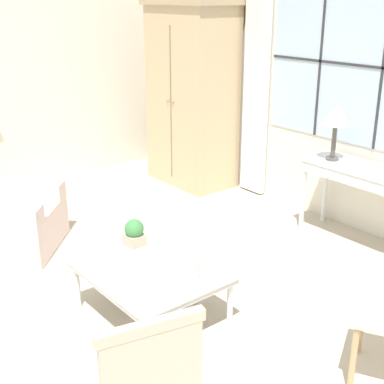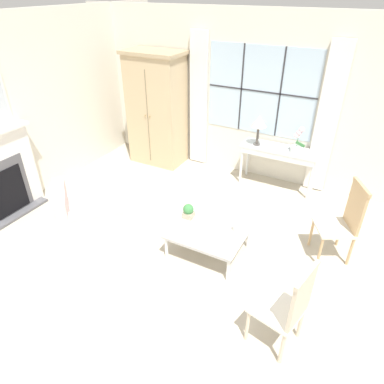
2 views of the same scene
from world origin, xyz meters
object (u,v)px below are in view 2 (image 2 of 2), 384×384
object	(u,v)px
coffee_table	(208,231)
console_table	(279,153)
side_chair_wooden	(345,219)
accent_chair_wooden	(289,305)
armchair_upholstered	(88,217)
pillar_candle	(236,227)
armoire	(157,109)
potted_orchid	(297,142)
table_lamp	(259,122)
potted_plant_small	(188,211)

from	to	relation	value
coffee_table	console_table	bearing A→B (deg)	82.37
side_chair_wooden	accent_chair_wooden	world-z (taller)	side_chair_wooden
armchair_upholstered	pillar_candle	distance (m)	2.11
armoire	armchair_upholstered	xyz separation A→B (m)	(0.39, -2.46, -0.80)
console_table	potted_orchid	world-z (taller)	potted_orchid
armoire	coffee_table	world-z (taller)	armoire
console_table	armchair_upholstered	bearing A→B (deg)	-128.15
side_chair_wooden	armchair_upholstered	bearing A→B (deg)	-160.31
table_lamp	armchair_upholstered	world-z (taller)	table_lamp
armchair_upholstered	accent_chair_wooden	distance (m)	3.02
table_lamp	potted_plant_small	bearing A→B (deg)	-97.03
table_lamp	side_chair_wooden	world-z (taller)	table_lamp
table_lamp	potted_orchid	bearing A→B (deg)	0.00
console_table	accent_chair_wooden	bearing A→B (deg)	-72.47
table_lamp	pillar_candle	xyz separation A→B (m)	(0.43, -1.98, -0.68)
armoire	potted_orchid	bearing A→B (deg)	0.73
potted_plant_small	console_table	bearing A→B (deg)	72.68
potted_orchid	accent_chair_wooden	size ratio (longest dim) A/B	0.43
console_table	potted_orchid	bearing A→B (deg)	-10.73
armoire	accent_chair_wooden	distance (m)	4.49
side_chair_wooden	table_lamp	bearing A→B (deg)	140.56
table_lamp	potted_plant_small	xyz separation A→B (m)	(-0.25, -2.00, -0.64)
potted_orchid	potted_plant_small	world-z (taller)	potted_orchid
table_lamp	accent_chair_wooden	xyz separation A→B (m)	(1.35, -2.98, -0.56)
potted_orchid	coffee_table	distance (m)	2.24
potted_orchid	coffee_table	xyz separation A→B (m)	(-0.56, -2.10, -0.56)
accent_chair_wooden	armchair_upholstered	bearing A→B (deg)	170.59
armoire	potted_orchid	distance (m)	2.66
armoire	pillar_candle	distance (m)	3.17
armoire	coffee_table	distance (m)	3.03
accent_chair_wooden	table_lamp	bearing A→B (deg)	114.36
coffee_table	pillar_candle	world-z (taller)	pillar_candle
side_chair_wooden	potted_plant_small	bearing A→B (deg)	-160.61
armoire	accent_chair_wooden	size ratio (longest dim) A/B	2.03
console_table	armchair_upholstered	distance (m)	3.26
armoire	side_chair_wooden	world-z (taller)	armoire
console_table	table_lamp	xyz separation A→B (m)	(-0.39, -0.05, 0.49)
pillar_candle	table_lamp	bearing A→B (deg)	102.31
armoire	potted_orchid	size ratio (longest dim) A/B	4.70
console_table	side_chair_wooden	bearing A→B (deg)	-48.41
armchair_upholstered	potted_plant_small	distance (m)	1.47
table_lamp	potted_plant_small	world-z (taller)	table_lamp
accent_chair_wooden	coffee_table	bearing A→B (deg)	144.55
pillar_candle	armoire	bearing A→B (deg)	141.27
accent_chair_wooden	pillar_candle	world-z (taller)	accent_chair_wooden
armchair_upholstered	potted_plant_small	world-z (taller)	armchair_upholstered
table_lamp	armchair_upholstered	distance (m)	3.10
console_table	accent_chair_wooden	world-z (taller)	accent_chair_wooden
armchair_upholstered	coffee_table	distance (m)	1.76
table_lamp	accent_chair_wooden	size ratio (longest dim) A/B	0.50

